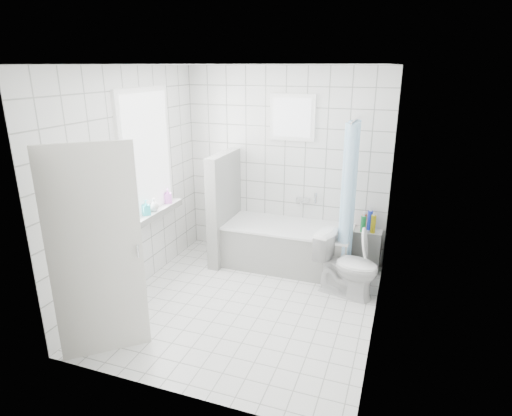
% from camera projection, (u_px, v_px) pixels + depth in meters
% --- Properties ---
extents(ground, '(3.00, 3.00, 0.00)m').
position_uv_depth(ground, '(246.00, 304.00, 4.89)').
color(ground, white).
rests_on(ground, ground).
extents(ceiling, '(3.00, 3.00, 0.00)m').
position_uv_depth(ceiling, '(244.00, 65.00, 4.06)').
color(ceiling, white).
rests_on(ceiling, ground).
extents(wall_back, '(2.80, 0.02, 2.60)m').
position_uv_depth(wall_back, '(285.00, 165.00, 5.81)').
color(wall_back, white).
rests_on(wall_back, ground).
extents(wall_front, '(2.80, 0.02, 2.60)m').
position_uv_depth(wall_front, '(172.00, 251.00, 3.13)').
color(wall_front, white).
rests_on(wall_front, ground).
extents(wall_left, '(0.02, 3.00, 2.60)m').
position_uv_depth(wall_left, '(132.00, 184.00, 4.92)').
color(wall_left, white).
rests_on(wall_left, ground).
extents(wall_right, '(0.02, 3.00, 2.60)m').
position_uv_depth(wall_right, '(384.00, 210.00, 4.03)').
color(wall_right, white).
rests_on(wall_right, ground).
extents(window_left, '(0.01, 0.90, 1.40)m').
position_uv_depth(window_left, '(148.00, 153.00, 5.08)').
color(window_left, white).
rests_on(window_left, wall_left).
extents(window_back, '(0.50, 0.01, 0.50)m').
position_uv_depth(window_back, '(292.00, 118.00, 5.54)').
color(window_back, white).
rests_on(window_back, wall_back).
extents(window_sill, '(0.18, 1.02, 0.08)m').
position_uv_depth(window_sill, '(156.00, 213.00, 5.30)').
color(window_sill, white).
rests_on(window_sill, wall_left).
extents(door, '(0.63, 0.56, 2.00)m').
position_uv_depth(door, '(96.00, 255.00, 3.78)').
color(door, silver).
rests_on(door, ground).
extents(bathtub, '(1.67, 0.77, 0.58)m').
position_uv_depth(bathtub, '(288.00, 246.00, 5.74)').
color(bathtub, white).
rests_on(bathtub, ground).
extents(partition_wall, '(0.15, 0.85, 1.50)m').
position_uv_depth(partition_wall, '(224.00, 207.00, 5.84)').
color(partition_wall, white).
rests_on(partition_wall, ground).
extents(tiled_ledge, '(0.40, 0.24, 0.55)m').
position_uv_depth(tiled_ledge, '(365.00, 250.00, 5.66)').
color(tiled_ledge, white).
rests_on(tiled_ledge, ground).
extents(toilet, '(0.81, 0.57, 0.75)m').
position_uv_depth(toilet, '(347.00, 265.00, 5.00)').
color(toilet, white).
rests_on(toilet, ground).
extents(curtain_rod, '(0.02, 0.80, 0.02)m').
position_uv_depth(curtain_rod, '(356.00, 119.00, 4.93)').
color(curtain_rod, silver).
rests_on(curtain_rod, wall_back).
extents(shower_curtain, '(0.14, 0.48, 1.78)m').
position_uv_depth(shower_curtain, '(349.00, 197.00, 5.10)').
color(shower_curtain, '#4798D0').
rests_on(shower_curtain, curtain_rod).
extents(tub_faucet, '(0.18, 0.06, 0.06)m').
position_uv_depth(tub_faucet, '(303.00, 200.00, 5.83)').
color(tub_faucet, silver).
rests_on(tub_faucet, wall_back).
extents(sill_bottles, '(0.16, 0.62, 0.20)m').
position_uv_depth(sill_bottles, '(156.00, 203.00, 5.26)').
color(sill_bottles, '#CB67CE').
rests_on(sill_bottles, window_sill).
extents(ledge_bottles, '(0.19, 0.17, 0.26)m').
position_uv_depth(ledge_bottles, '(368.00, 222.00, 5.52)').
color(ledge_bottles, blue).
rests_on(ledge_bottles, tiled_ledge).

